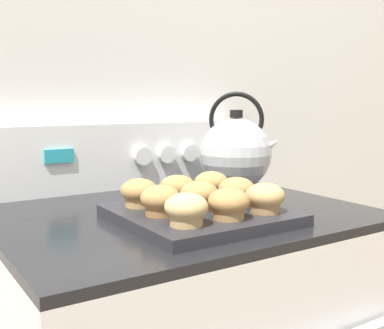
{
  "coord_description": "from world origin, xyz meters",
  "views": [
    {
      "loc": [
        -0.52,
        -0.53,
        1.14
      ],
      "look_at": [
        -0.0,
        0.26,
        1.01
      ],
      "focal_mm": 45.0,
      "sensor_mm": 36.0,
      "label": 1
    }
  ],
  "objects_px": {
    "muffin_r2_c0": "(139,193)",
    "muffin_r2_c2": "(211,184)",
    "muffin_r0_c0": "(186,209)",
    "muffin_r0_c2": "(265,198)",
    "muffin_r1_c2": "(237,191)",
    "tea_kettle": "(236,152)",
    "muffin_r1_c0": "(160,200)",
    "muffin_r2_c1": "(178,188)",
    "muffin_r1_c1": "(199,195)",
    "muffin_r0_c1": "(229,204)",
    "muffin_pan": "(200,215)"
  },
  "relations": [
    {
      "from": "muffin_r1_c1",
      "to": "tea_kettle",
      "type": "relative_size",
      "value": 0.29
    },
    {
      "from": "muffin_r1_c0",
      "to": "muffin_r2_c1",
      "type": "xyz_separation_m",
      "value": [
        0.09,
        0.08,
        0.0
      ]
    },
    {
      "from": "muffin_r0_c2",
      "to": "muffin_r1_c2",
      "type": "relative_size",
      "value": 1.0
    },
    {
      "from": "muffin_r1_c1",
      "to": "muffin_r2_c1",
      "type": "distance_m",
      "value": 0.09
    },
    {
      "from": "muffin_r0_c0",
      "to": "tea_kettle",
      "type": "distance_m",
      "value": 0.47
    },
    {
      "from": "muffin_pan",
      "to": "muffin_r1_c2",
      "type": "relative_size",
      "value": 4.06
    },
    {
      "from": "muffin_pan",
      "to": "muffin_r0_c2",
      "type": "distance_m",
      "value": 0.13
    },
    {
      "from": "muffin_pan",
      "to": "muffin_r1_c0",
      "type": "distance_m",
      "value": 0.09
    },
    {
      "from": "muffin_r0_c1",
      "to": "muffin_r1_c0",
      "type": "relative_size",
      "value": 1.0
    },
    {
      "from": "muffin_r0_c1",
      "to": "muffin_r1_c0",
      "type": "bearing_deg",
      "value": 133.82
    },
    {
      "from": "muffin_r2_c0",
      "to": "muffin_r2_c1",
      "type": "distance_m",
      "value": 0.09
    },
    {
      "from": "muffin_pan",
      "to": "muffin_r2_c0",
      "type": "xyz_separation_m",
      "value": [
        -0.09,
        0.09,
        0.04
      ]
    },
    {
      "from": "muffin_r1_c1",
      "to": "muffin_r1_c2",
      "type": "height_order",
      "value": "same"
    },
    {
      "from": "muffin_r1_c0",
      "to": "muffin_r2_c1",
      "type": "relative_size",
      "value": 1.0
    },
    {
      "from": "muffin_r2_c0",
      "to": "muffin_r2_c2",
      "type": "bearing_deg",
      "value": 0.37
    },
    {
      "from": "tea_kettle",
      "to": "muffin_r2_c2",
      "type": "bearing_deg",
      "value": -142.09
    },
    {
      "from": "muffin_r0_c1",
      "to": "muffin_r1_c0",
      "type": "distance_m",
      "value": 0.13
    },
    {
      "from": "muffin_r1_c0",
      "to": "muffin_r1_c2",
      "type": "bearing_deg",
      "value": -1.39
    },
    {
      "from": "muffin_r0_c0",
      "to": "muffin_r0_c1",
      "type": "xyz_separation_m",
      "value": [
        0.09,
        -0.0,
        0.0
      ]
    },
    {
      "from": "muffin_r0_c0",
      "to": "muffin_r0_c1",
      "type": "height_order",
      "value": "same"
    },
    {
      "from": "muffin_r1_c1",
      "to": "muffin_r1_c2",
      "type": "xyz_separation_m",
      "value": [
        0.09,
        -0.0,
        0.0
      ]
    },
    {
      "from": "muffin_pan",
      "to": "muffin_r2_c1",
      "type": "distance_m",
      "value": 0.09
    },
    {
      "from": "muffin_r0_c2",
      "to": "muffin_r0_c0",
      "type": "bearing_deg",
      "value": -179.81
    },
    {
      "from": "muffin_r0_c1",
      "to": "muffin_r1_c1",
      "type": "relative_size",
      "value": 1.0
    },
    {
      "from": "muffin_r0_c2",
      "to": "muffin_r1_c0",
      "type": "distance_m",
      "value": 0.2
    },
    {
      "from": "muffin_r0_c1",
      "to": "tea_kettle",
      "type": "height_order",
      "value": "tea_kettle"
    },
    {
      "from": "muffin_r1_c1",
      "to": "muffin_r2_c2",
      "type": "bearing_deg",
      "value": 44.26
    },
    {
      "from": "tea_kettle",
      "to": "muffin_r1_c0",
      "type": "bearing_deg",
      "value": -147.4
    },
    {
      "from": "muffin_r0_c0",
      "to": "tea_kettle",
      "type": "height_order",
      "value": "tea_kettle"
    },
    {
      "from": "muffin_pan",
      "to": "muffin_r0_c0",
      "type": "distance_m",
      "value": 0.13
    },
    {
      "from": "muffin_r1_c0",
      "to": "muffin_r1_c2",
      "type": "distance_m",
      "value": 0.17
    },
    {
      "from": "muffin_pan",
      "to": "muffin_r2_c0",
      "type": "height_order",
      "value": "muffin_r2_c0"
    },
    {
      "from": "muffin_r1_c2",
      "to": "tea_kettle",
      "type": "xyz_separation_m",
      "value": [
        0.18,
        0.23,
        0.05
      ]
    },
    {
      "from": "muffin_r0_c0",
      "to": "tea_kettle",
      "type": "bearing_deg",
      "value": 41.68
    },
    {
      "from": "muffin_r0_c0",
      "to": "muffin_r2_c0",
      "type": "height_order",
      "value": "same"
    },
    {
      "from": "muffin_r1_c0",
      "to": "muffin_r1_c1",
      "type": "bearing_deg",
      "value": -0.95
    },
    {
      "from": "muffin_r0_c0",
      "to": "muffin_r0_c2",
      "type": "bearing_deg",
      "value": 0.19
    },
    {
      "from": "muffin_r0_c1",
      "to": "muffin_r1_c0",
      "type": "xyz_separation_m",
      "value": [
        -0.09,
        0.09,
        0.0
      ]
    },
    {
      "from": "muffin_pan",
      "to": "muffin_r1_c0",
      "type": "bearing_deg",
      "value": 179.06
    },
    {
      "from": "muffin_pan",
      "to": "muffin_r0_c2",
      "type": "xyz_separation_m",
      "value": [
        0.09,
        -0.09,
        0.04
      ]
    },
    {
      "from": "muffin_r2_c1",
      "to": "muffin_r1_c2",
      "type": "bearing_deg",
      "value": -46.19
    },
    {
      "from": "muffin_r2_c2",
      "to": "muffin_r0_c1",
      "type": "bearing_deg",
      "value": -116.39
    },
    {
      "from": "muffin_pan",
      "to": "muffin_r0_c1",
      "type": "height_order",
      "value": "muffin_r0_c1"
    },
    {
      "from": "muffin_r0_c2",
      "to": "muffin_r0_c1",
      "type": "bearing_deg",
      "value": -177.7
    },
    {
      "from": "muffin_r1_c1",
      "to": "muffin_r2_c0",
      "type": "bearing_deg",
      "value": 133.48
    },
    {
      "from": "muffin_r1_c1",
      "to": "muffin_r0_c2",
      "type": "bearing_deg",
      "value": -43.34
    },
    {
      "from": "muffin_r1_c2",
      "to": "muffin_r2_c2",
      "type": "height_order",
      "value": "same"
    },
    {
      "from": "muffin_pan",
      "to": "muffin_r2_c2",
      "type": "height_order",
      "value": "muffin_r2_c2"
    },
    {
      "from": "muffin_r2_c0",
      "to": "muffin_r2_c1",
      "type": "bearing_deg",
      "value": -1.66
    },
    {
      "from": "muffin_r0_c2",
      "to": "muffin_r2_c0",
      "type": "bearing_deg",
      "value": 135.09
    }
  ]
}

